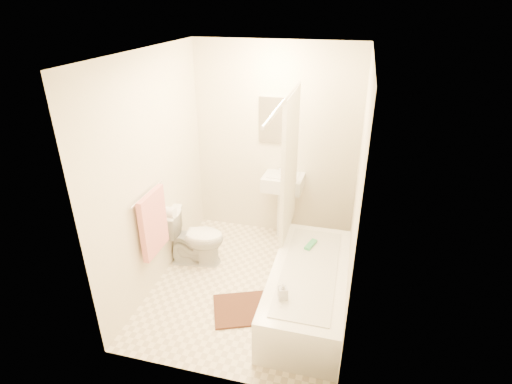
% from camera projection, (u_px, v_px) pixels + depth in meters
% --- Properties ---
extents(floor, '(2.40, 2.40, 0.00)m').
position_uv_depth(floor, '(250.00, 284.00, 4.33)').
color(floor, beige).
rests_on(floor, ground).
extents(ceiling, '(2.40, 2.40, 0.00)m').
position_uv_depth(ceiling, '(248.00, 52.00, 3.28)').
color(ceiling, white).
rests_on(ceiling, ground).
extents(wall_back, '(2.00, 0.02, 2.40)m').
position_uv_depth(wall_back, '(275.00, 144.00, 4.85)').
color(wall_back, beige).
rests_on(wall_back, ground).
extents(wall_left, '(0.02, 2.40, 2.40)m').
position_uv_depth(wall_left, '(154.00, 174.00, 4.03)').
color(wall_left, beige).
rests_on(wall_left, ground).
extents(wall_right, '(0.02, 2.40, 2.40)m').
position_uv_depth(wall_right, '(357.00, 196.00, 3.58)').
color(wall_right, beige).
rests_on(wall_right, ground).
extents(mirror, '(0.40, 0.03, 0.55)m').
position_uv_depth(mirror, '(276.00, 120.00, 4.70)').
color(mirror, white).
rests_on(mirror, wall_back).
extents(curtain_rod, '(0.03, 1.70, 0.03)m').
position_uv_depth(curtain_rod, '(285.00, 100.00, 3.47)').
color(curtain_rod, silver).
rests_on(curtain_rod, wall_back).
extents(shower_curtain, '(0.04, 0.80, 1.55)m').
position_uv_depth(shower_curtain, '(290.00, 166.00, 4.16)').
color(shower_curtain, silver).
rests_on(shower_curtain, curtain_rod).
extents(towel_bar, '(0.02, 0.60, 0.02)m').
position_uv_depth(towel_bar, '(147.00, 194.00, 3.84)').
color(towel_bar, silver).
rests_on(towel_bar, wall_left).
extents(towel, '(0.06, 0.45, 0.66)m').
position_uv_depth(towel, '(153.00, 223.00, 3.98)').
color(towel, '#CC7266').
rests_on(towel, towel_bar).
extents(toilet_paper, '(0.11, 0.12, 0.12)m').
position_uv_depth(toilet_paper, '(170.00, 213.00, 4.34)').
color(toilet_paper, white).
rests_on(toilet_paper, wall_left).
extents(toilet, '(0.72, 0.47, 0.66)m').
position_uv_depth(toilet, '(195.00, 237.00, 4.57)').
color(toilet, white).
rests_on(toilet, floor).
extents(sink, '(0.49, 0.40, 0.94)m').
position_uv_depth(sink, '(283.00, 204.00, 5.01)').
color(sink, silver).
rests_on(sink, floor).
extents(bathtub, '(0.71, 1.63, 0.46)m').
position_uv_depth(bathtub, '(308.00, 289.00, 3.91)').
color(bathtub, white).
rests_on(bathtub, floor).
extents(bath_mat, '(0.77, 0.68, 0.02)m').
position_uv_depth(bath_mat, '(246.00, 309.00, 3.98)').
color(bath_mat, '#55271E').
rests_on(bath_mat, floor).
extents(soap_bottle, '(0.10, 0.10, 0.17)m').
position_uv_depth(soap_bottle, '(283.00, 291.00, 3.41)').
color(soap_bottle, white).
rests_on(soap_bottle, bathtub).
extents(scrub_brush, '(0.12, 0.21, 0.04)m').
position_uv_depth(scrub_brush, '(311.00, 245.00, 4.17)').
color(scrub_brush, '#3FB36B').
rests_on(scrub_brush, bathtub).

